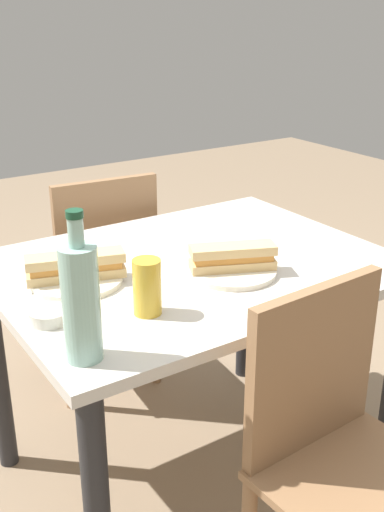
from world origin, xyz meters
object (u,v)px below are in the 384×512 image
(chair_near, at_px, (341,453))
(beer_glass, at_px, (147,287))
(knife_near, at_px, (224,260))
(dining_table, at_px, (192,298))
(chair_far, at_px, (100,268))
(plate_near, at_px, (232,271))
(olive_bowl, at_px, (49,316))
(water_bottle, at_px, (81,301))
(baguette_sandwich_near, at_px, (233,257))
(plate_far, at_px, (77,281))
(baguette_sandwich_far, at_px, (76,266))
(knife_far, at_px, (70,269))

(chair_near, relative_size, beer_glass, 6.34)
(knife_near, bearing_deg, dining_table, 129.27)
(chair_far, bearing_deg, beer_glass, -107.05)
(plate_near, relative_size, olive_bowl, 2.59)
(chair_far, bearing_deg, dining_table, -89.31)
(dining_table, relative_size, water_bottle, 3.42)
(knife_near, bearing_deg, plate_near, -101.24)
(dining_table, height_order, chair_far, chair_far)
(baguette_sandwich_near, relative_size, plate_far, 1.00)
(dining_table, xyz_separation_m, baguette_sandwich_far, (-0.33, 0.05, 0.16))
(dining_table, bearing_deg, plate_far, 171.70)
(water_bottle, bearing_deg, baguette_sandwich_near, 19.37)
(knife_near, relative_size, olive_bowl, 1.84)
(plate_near, distance_m, baguette_sandwich_near, 0.04)
(chair_far, xyz_separation_m, chair_near, (-0.00, -1.25, 0.00))
(dining_table, xyz_separation_m, baguette_sandwich_near, (0.05, -0.13, 0.16))
(baguette_sandwich_far, distance_m, knife_far, 0.06)
(plate_far, bearing_deg, chair_far, 60.39)
(plate_near, xyz_separation_m, plate_far, (-0.38, 0.18, 0.00))
(water_bottle, bearing_deg, dining_table, 33.31)
(chair_far, height_order, knife_far, chair_far)
(chair_far, bearing_deg, olive_bowl, -122.30)
(dining_table, relative_size, knife_near, 6.39)
(plate_near, bearing_deg, knife_far, 148.47)
(plate_far, bearing_deg, plate_near, -24.67)
(plate_near, relative_size, knife_far, 1.39)
(baguette_sandwich_far, distance_m, olive_bowl, 0.22)
(olive_bowl, bearing_deg, chair_far, 57.70)
(baguette_sandwich_near, xyz_separation_m, baguette_sandwich_far, (-0.38, 0.18, 0.00))
(baguette_sandwich_far, bearing_deg, chair_far, 60.39)
(chair_far, height_order, beer_glass, beer_glass)
(chair_far, distance_m, olive_bowl, 0.91)
(chair_far, relative_size, olive_bowl, 9.26)
(chair_near, height_order, water_bottle, water_bottle)
(dining_table, xyz_separation_m, chair_near, (-0.01, -0.62, -0.13))
(chair_near, distance_m, baguette_sandwich_far, 0.80)
(chair_far, xyz_separation_m, knife_far, (-0.32, -0.52, 0.26))
(plate_far, relative_size, beer_glass, 1.77)
(plate_near, height_order, knife_near, knife_near)
(knife_near, distance_m, baguette_sandwich_far, 0.41)
(olive_bowl, bearing_deg, knife_far, 56.48)
(chair_far, distance_m, baguette_sandwich_near, 0.81)
(baguette_sandwich_far, xyz_separation_m, water_bottle, (-0.14, -0.36, 0.08))
(chair_near, height_order, plate_near, chair_near)
(chair_near, distance_m, knife_far, 0.83)
(beer_glass, bearing_deg, knife_near, 22.31)
(dining_table, distance_m, chair_far, 0.64)
(baguette_sandwich_near, height_order, water_bottle, water_bottle)
(knife_near, bearing_deg, baguette_sandwich_near, -101.24)
(knife_far, bearing_deg, plate_far, -95.45)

